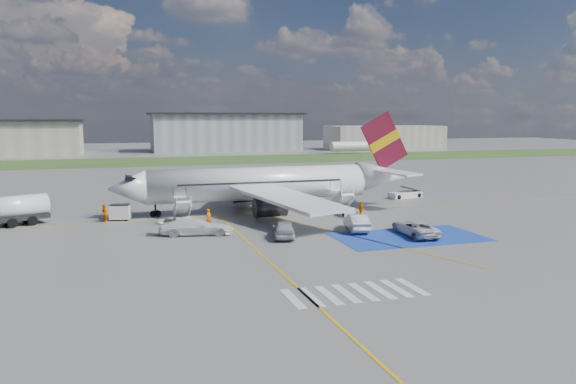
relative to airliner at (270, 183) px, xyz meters
name	(u,v)px	position (x,y,z in m)	size (l,w,h in m)	color
ground	(295,235)	(-1.51, -14.00, -3.39)	(400.00, 400.00, 0.00)	#60605E
grass_strip	(180,161)	(-1.51, 81.00, -3.39)	(400.00, 30.00, 0.01)	#2D4C1E
taxiway_line_main	(263,214)	(-1.51, -2.00, -3.39)	(120.00, 0.20, 0.01)	gold
taxiway_line_cross	(273,265)	(-6.51, -24.00, -3.39)	(0.20, 60.00, 0.01)	gold
taxiway_line_diag	(263,214)	(-1.51, -2.00, -3.39)	(0.20, 60.00, 0.01)	gold
staging_box	(408,237)	(8.49, -18.00, -3.39)	(14.00, 8.00, 0.01)	#1B3DA6
crosswalk	(355,293)	(-3.31, -32.00, -3.39)	(9.00, 4.00, 0.01)	silver
terminal_centre	(226,132)	(18.49, 121.00, 2.61)	(48.00, 18.00, 12.00)	gray
terminal_east	(384,137)	(73.49, 114.00, 0.61)	(40.00, 16.00, 8.00)	#A0978A
airliner	(270,183)	(0.00, 0.00, 0.00)	(36.81, 32.95, 11.92)	silver
airstairs_fwd	(184,219)	(-11.01, -5.30, -2.77)	(1.90, 5.20, 3.60)	silver
airstairs_aft	(345,210)	(7.49, -5.30, -2.77)	(1.90, 5.20, 3.60)	silver
fuel_tanker	(1,215)	(-29.01, -1.27, -2.08)	(9.32, 6.03, 3.13)	black
gpu_cart	(120,213)	(-17.37, -0.87, -2.59)	(2.38, 1.81, 1.78)	silver
belt_loader	(405,195)	(21.08, 5.10, -2.99)	(5.56, 2.97, 1.61)	silver
car_silver_a	(284,229)	(-2.81, -14.76, -2.57)	(1.94, 4.82, 1.64)	#A8AAAF
car_silver_b	(357,222)	(5.04, -13.81, -2.55)	(1.77, 5.09, 1.68)	#ADAFB4
van_white_a	(415,225)	(9.52, -17.36, -2.43)	(2.38, 5.15, 1.93)	silver
van_white_b	(196,224)	(-10.52, -10.98, -2.36)	(2.14, 5.25, 2.06)	white
crew_fwd	(209,218)	(-8.63, -7.02, -2.50)	(0.65, 0.43, 1.79)	orange
crew_nose	(104,213)	(-18.98, -1.50, -2.43)	(0.93, 0.73, 1.92)	orange
crew_aft	(361,209)	(8.64, -7.06, -2.49)	(1.06, 0.44, 1.81)	orange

